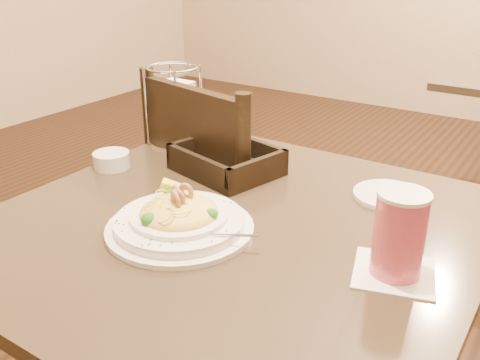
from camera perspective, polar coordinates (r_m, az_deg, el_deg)
The scene contains 8 objects.
main_table at distance 1.16m, azimuth -0.56°, elevation -14.51°, with size 0.90×0.90×0.73m.
dining_chair_near at distance 1.52m, azimuth -0.93°, elevation -4.59°, with size 0.50×0.50×0.93m.
pasta_bowl at distance 1.00m, azimuth -6.49°, elevation -4.13°, with size 0.30×0.28×0.09m.
drink_glass at distance 0.88m, azimuth 16.60°, elevation -5.62°, with size 0.16×0.16×0.14m.
bread_basket at distance 1.25m, azimuth -1.44°, elevation 1.82°, with size 0.26×0.23×0.06m.
napkin_caddy at distance 1.43m, azimuth -7.01°, elevation 7.32°, with size 0.13×0.13×0.21m.
side_plate at distance 1.17m, azimuth 15.64°, elevation -1.57°, with size 0.15×0.15×0.01m, color white.
butter_ramekin at distance 1.32m, azimuth -13.54°, elevation 2.09°, with size 0.09×0.09×0.04m, color white.
Camera 1 is at (0.52, -0.75, 1.22)m, focal length 40.00 mm.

